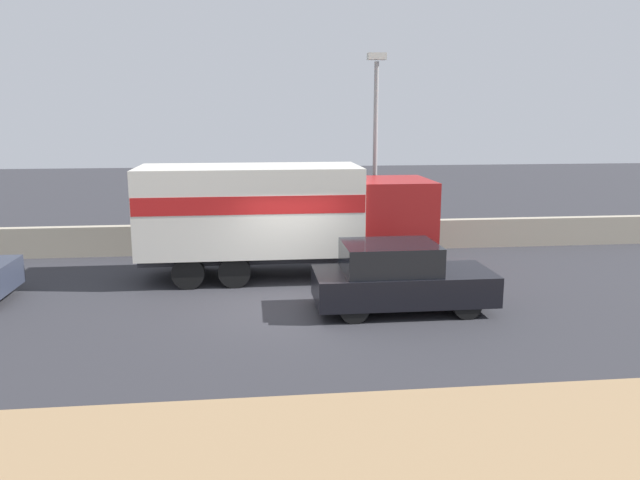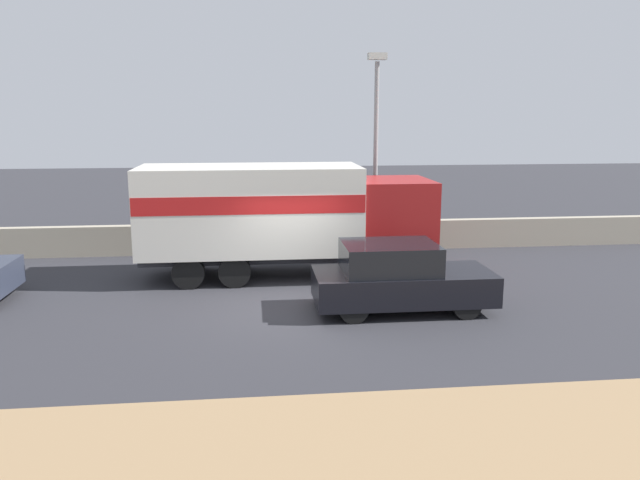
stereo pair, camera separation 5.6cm
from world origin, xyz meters
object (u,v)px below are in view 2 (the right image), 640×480
object	(u,v)px
street_lamp	(376,140)
car_hatchback	(399,278)
pedestrian	(428,226)
box_truck	(280,213)

from	to	relation	value
street_lamp	car_hatchback	world-z (taller)	street_lamp
pedestrian	car_hatchback	bearing A→B (deg)	-112.30
box_truck	car_hatchback	xyz separation A→B (m)	(2.54, -3.44, -1.02)
street_lamp	car_hatchback	distance (m)	6.21
pedestrian	street_lamp	bearing A→B (deg)	-179.41
street_lamp	pedestrian	world-z (taller)	street_lamp
street_lamp	pedestrian	xyz separation A→B (m)	(1.74, 0.02, -2.72)
car_hatchback	street_lamp	bearing A→B (deg)	84.69
box_truck	pedestrian	world-z (taller)	box_truck
car_hatchback	pedestrian	world-z (taller)	pedestrian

